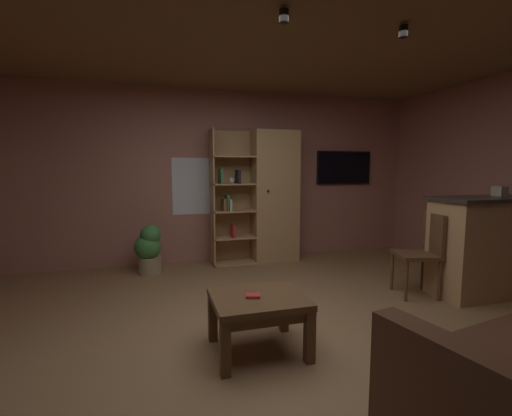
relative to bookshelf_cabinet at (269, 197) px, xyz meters
The scene contains 14 objects.
floor 2.71m from the bookshelf_cabinet, 108.07° to the right, with size 6.50×5.28×0.02m, color olive.
wall_back 0.88m from the bookshelf_cabinet, 160.72° to the left, with size 6.62×0.06×2.57m, color #AD7060.
ceiling 2.98m from the bookshelf_cabinet, 108.07° to the right, with size 6.50×5.28×0.02m, color brown.
window_pane_back 1.07m from the bookshelf_cabinet, 166.84° to the left, with size 0.78×0.01×0.84m, color white.
bookshelf_cabinet is the anchor object (origin of this frame).
kitchen_bar_counter 2.94m from the bookshelf_cabinet, 46.04° to the right, with size 1.56×0.58×1.10m.
tissue_box 2.91m from the bookshelf_cabinet, 43.87° to the right, with size 0.12×0.12×0.11m, color #BFB299.
coffee_table 2.81m from the bookshelf_cabinet, 109.92° to the right, with size 0.70×0.61×0.44m.
table_book_0 2.82m from the bookshelf_cabinet, 110.67° to the right, with size 0.11×0.09×0.02m, color #B22D2D.
dining_chair 2.29m from the bookshelf_cabinet, 58.69° to the right, with size 0.51×0.51×0.92m.
potted_floor_plant 1.89m from the bookshelf_cabinet, behind, with size 0.36×0.36×0.66m.
wall_mounted_tv 1.48m from the bookshelf_cabinet, ahead, with size 0.97×0.06×0.55m.
track_light_spot_2 3.06m from the bookshelf_cabinet, 106.03° to the right, with size 0.07×0.07×0.09m, color black.
track_light_spot_3 2.99m from the bookshelf_cabinet, 83.61° to the right, with size 0.07×0.07×0.09m, color black.
Camera 1 is at (-0.89, -2.66, 1.40)m, focal length 24.59 mm.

